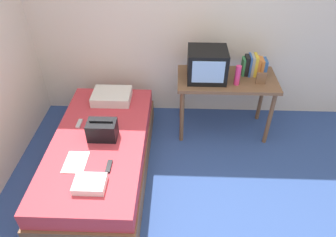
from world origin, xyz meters
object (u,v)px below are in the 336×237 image
(tv, at_px, (207,65))
(magazine, at_px, (76,162))
(handbag, at_px, (102,130))
(bed, at_px, (101,154))
(desk, at_px, (226,85))
(remote_silver, at_px, (79,123))
(water_bottle, at_px, (238,75))
(remote_dark, at_px, (109,166))
(pillow, at_px, (112,96))
(book_row, at_px, (254,66))
(picture_frame, at_px, (261,78))
(folded_towel, at_px, (90,184))

(tv, height_order, magazine, tv)
(tv, height_order, handbag, tv)
(bed, bearing_deg, desk, 28.78)
(remote_silver, bearing_deg, water_bottle, 12.94)
(desk, relative_size, remote_dark, 7.44)
(water_bottle, xyz_separation_m, pillow, (-1.47, 0.08, -0.37))
(book_row, relative_size, picture_frame, 2.06)
(pillow, xyz_separation_m, remote_silver, (-0.28, -0.48, -0.04))
(water_bottle, relative_size, picture_frame, 1.70)
(remote_dark, bearing_deg, remote_silver, 125.39)
(bed, xyz_separation_m, pillow, (0.02, 0.72, 0.29))
(pillow, bearing_deg, picture_frame, -1.88)
(tv, distance_m, magazine, 1.77)
(water_bottle, distance_m, pillow, 1.52)
(desk, distance_m, tv, 0.38)
(book_row, height_order, handbag, book_row)
(tv, distance_m, pillow, 1.21)
(folded_towel, bearing_deg, water_bottle, 41.79)
(remote_dark, xyz_separation_m, folded_towel, (-0.12, -0.24, 0.02))
(water_bottle, height_order, remote_silver, water_bottle)
(bed, relative_size, folded_towel, 7.14)
(pillow, relative_size, magazine, 1.58)
(picture_frame, bearing_deg, book_row, 103.02)
(water_bottle, distance_m, picture_frame, 0.28)
(tv, distance_m, picture_frame, 0.63)
(bed, bearing_deg, handbag, 25.68)
(desk, distance_m, magazine, 1.92)
(remote_dark, relative_size, remote_silver, 1.08)
(book_row, bearing_deg, water_bottle, -133.48)
(book_row, height_order, remote_silver, book_row)
(book_row, xyz_separation_m, picture_frame, (0.05, -0.21, -0.04))
(desk, bearing_deg, tv, -175.48)
(picture_frame, relative_size, remote_silver, 0.95)
(water_bottle, height_order, remote_dark, water_bottle)
(water_bottle, height_order, folded_towel, water_bottle)
(remote_silver, bearing_deg, tv, 20.16)
(bed, relative_size, remote_silver, 13.89)
(book_row, xyz_separation_m, pillow, (-1.69, -0.16, -0.37))
(tv, xyz_separation_m, magazine, (-1.29, -1.10, -0.49))
(desk, xyz_separation_m, tv, (-0.25, -0.02, 0.28))
(picture_frame, height_order, folded_towel, picture_frame)
(desk, bearing_deg, handbag, -151.11)
(tv, bearing_deg, magazine, -139.64)
(picture_frame, bearing_deg, magazine, -152.10)
(book_row, bearing_deg, tv, -167.82)
(tv, distance_m, water_bottle, 0.36)
(water_bottle, bearing_deg, tv, 160.92)
(remote_silver, bearing_deg, pillow, 59.77)
(remote_dark, bearing_deg, picture_frame, 33.95)
(bed, distance_m, folded_towel, 0.69)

